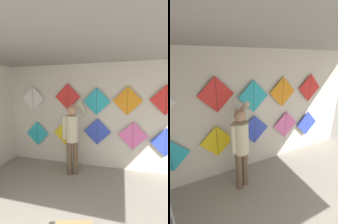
% 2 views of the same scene
% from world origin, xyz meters
% --- Properties ---
extents(back_panel, '(5.96, 0.06, 2.80)m').
position_xyz_m(back_panel, '(0.00, 3.68, 1.40)').
color(back_panel, beige).
rests_on(back_panel, ground).
extents(ceiling_slab, '(5.96, 4.45, 0.04)m').
position_xyz_m(ceiling_slab, '(0.00, 1.83, 2.82)').
color(ceiling_slab, gray).
extents(shopkeeper, '(0.45, 0.70, 1.84)m').
position_xyz_m(shopkeeper, '(-0.49, 3.11, 1.04)').
color(shopkeeper, brown).
rests_on(shopkeeper, ground).
extents(kite_0, '(0.73, 0.01, 0.73)m').
position_xyz_m(kite_0, '(-1.75, 3.59, 0.83)').
color(kite_0, '#28B2C6').
extents(kite_1, '(0.73, 0.01, 0.73)m').
position_xyz_m(kite_1, '(-0.84, 3.59, 0.91)').
color(kite_1, yellow).
extents(kite_2, '(0.73, 0.01, 0.73)m').
position_xyz_m(kite_2, '(0.05, 3.59, 1.00)').
color(kite_2, blue).
extents(kite_3, '(0.73, 0.04, 0.93)m').
position_xyz_m(kite_3, '(0.97, 3.59, 0.92)').
color(kite_3, pink).
extents(kite_4, '(0.73, 0.01, 0.73)m').
position_xyz_m(kite_4, '(1.73, 3.59, 0.83)').
color(kite_4, blue).
extents(kite_5, '(0.73, 0.01, 0.73)m').
position_xyz_m(kite_5, '(-1.85, 3.59, 1.87)').
color(kite_5, white).
extents(kite_6, '(0.73, 0.01, 0.73)m').
position_xyz_m(kite_6, '(-0.78, 3.59, 1.93)').
color(kite_6, red).
extents(kite_7, '(0.73, 0.01, 0.73)m').
position_xyz_m(kite_7, '(0.03, 3.59, 1.81)').
color(kite_7, '#28B2C6').
extents(kite_8, '(0.73, 0.01, 0.73)m').
position_xyz_m(kite_8, '(0.81, 3.59, 1.83)').
color(kite_8, orange).
extents(kite_9, '(0.73, 0.01, 0.73)m').
position_xyz_m(kite_9, '(1.67, 3.59, 1.86)').
color(kite_9, red).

